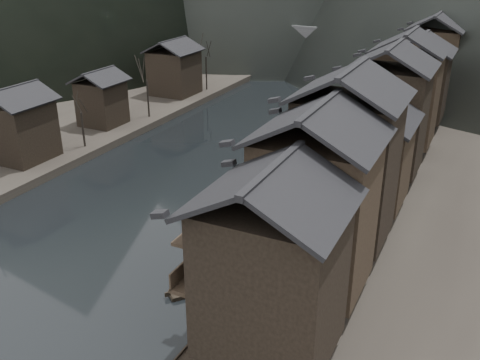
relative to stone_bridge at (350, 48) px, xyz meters
The scene contains 12 objects.
water 72.18m from the stone_bridge, 90.00° to the right, with size 300.00×300.00×0.00m, color black.
left_bank 47.64m from the stone_bridge, 137.56° to the right, with size 40.00×200.00×1.20m, color #2D2823.
stilt_houses 55.75m from the stone_bridge, 71.90° to the right, with size 9.00×67.60×15.73m.
left_houses 55.79m from the stone_bridge, 111.56° to the right, with size 8.10×53.20×8.73m.
bare_trees 56.62m from the stone_bridge, 107.48° to the right, with size 3.86×59.25×7.71m.
moored_sampans 47.00m from the stone_bridge, 75.06° to the right, with size 3.32×74.12×0.47m.
midriver_boats 23.78m from the stone_bridge, 71.71° to the right, with size 3.46×31.54×0.45m.
stone_bridge is the anchor object (origin of this frame).
hero_sampan 74.84m from the stone_bridge, 82.61° to the right, with size 4.26×4.82×0.44m.
cargo_heap 74.59m from the stone_bridge, 82.72° to the right, with size 1.21×1.59×0.73m, color black.
boatman 76.41m from the stone_bridge, 81.83° to the right, with size 0.68×0.45×1.86m, color #58585A.
bamboo_pole 76.35m from the stone_bridge, 81.68° to the right, with size 0.06×0.06×4.09m, color #8C7A51.
Camera 1 is at (26.25, -30.18, 23.13)m, focal length 40.00 mm.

